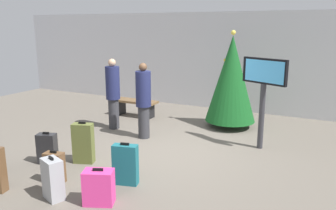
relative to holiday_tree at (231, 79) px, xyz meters
name	(u,v)px	position (x,y,z in m)	size (l,w,h in m)	color
ground_plane	(163,149)	(-0.78, -2.26, -1.26)	(16.00, 16.00, 0.00)	#665E54
back_wall	(225,61)	(-0.78, 1.86, 0.23)	(16.00, 0.20, 2.99)	silver
holiday_tree	(231,79)	(0.00, 0.00, 0.00)	(1.28, 1.28, 2.47)	#4C3319
flight_info_kiosk	(264,85)	(1.05, -1.25, 0.12)	(0.98, 0.50, 1.93)	#333338
waiting_bench	(136,104)	(-2.74, -0.23, -0.91)	(1.32, 0.44, 0.48)	brown
traveller_0	(143,99)	(-1.53, -1.78, -0.33)	(0.47, 0.47, 1.76)	#333338
traveller_1	(113,92)	(-2.60, -1.48, -0.32)	(0.48, 0.48, 1.78)	#333338
suitcase_0	(99,187)	(-0.55, -4.70, -1.00)	(0.50, 0.41, 0.56)	#E5388C
suitcase_2	(125,165)	(-0.56, -3.98, -0.92)	(0.44, 0.28, 0.72)	#19606B
suitcase_4	(55,168)	(-1.64, -4.48, -1.00)	(0.35, 0.23, 0.56)	brown
suitcase_5	(83,143)	(-1.79, -3.59, -0.87)	(0.43, 0.32, 0.81)	#59602D
suitcase_7	(53,179)	(-1.25, -4.90, -0.94)	(0.41, 0.33, 0.68)	#9EA0A5
suitcase_8	(47,149)	(-2.38, -3.92, -0.97)	(0.40, 0.31, 0.62)	#232326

